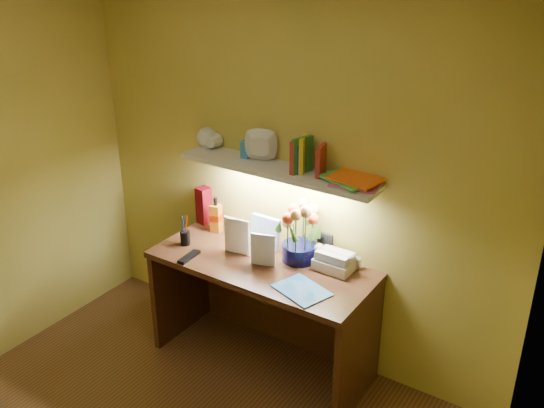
% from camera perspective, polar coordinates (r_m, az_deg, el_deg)
% --- Properties ---
extents(desk, '(1.40, 0.60, 0.75)m').
position_cam_1_polar(desk, '(3.92, -0.95, -10.28)').
color(desk, '#32160D').
rests_on(desk, ground).
extents(flower_bouquet, '(0.24, 0.24, 0.37)m').
position_cam_1_polar(flower_bouquet, '(3.67, 2.61, -2.71)').
color(flower_bouquet, '#090A37').
rests_on(flower_bouquet, desk).
extents(telephone, '(0.23, 0.17, 0.14)m').
position_cam_1_polar(telephone, '(3.64, 5.94, -5.17)').
color(telephone, beige).
rests_on(telephone, desk).
extents(desk_clock, '(0.07, 0.04, 0.07)m').
position_cam_1_polar(desk_clock, '(3.68, 7.79, -5.50)').
color(desk_clock, silver).
rests_on(desk_clock, desk).
extents(whisky_bottle, '(0.08, 0.08, 0.25)m').
position_cam_1_polar(whisky_bottle, '(4.07, -5.29, -1.01)').
color(whisky_bottle, '#BE6912').
rests_on(whisky_bottle, desk).
extents(whisky_box, '(0.10, 0.10, 0.26)m').
position_cam_1_polar(whisky_box, '(4.19, -6.43, -0.12)').
color(whisky_box, '#5F060E').
rests_on(whisky_box, desk).
extents(pen_cup, '(0.07, 0.07, 0.16)m').
position_cam_1_polar(pen_cup, '(3.94, -8.20, -2.75)').
color(pen_cup, black).
rests_on(pen_cup, desk).
extents(art_card, '(0.21, 0.05, 0.21)m').
position_cam_1_polar(art_card, '(3.86, -0.66, -2.65)').
color(art_card, white).
rests_on(art_card, desk).
extents(tv_remote, '(0.06, 0.18, 0.02)m').
position_cam_1_polar(tv_remote, '(3.80, -7.81, -4.94)').
color(tv_remote, black).
rests_on(tv_remote, desk).
extents(blue_folder, '(0.35, 0.30, 0.01)m').
position_cam_1_polar(blue_folder, '(3.45, 2.82, -8.11)').
color(blue_folder, '#317AC7').
rests_on(blue_folder, desk).
extents(desk_book_a, '(0.18, 0.04, 0.24)m').
position_cam_1_polar(desk_book_a, '(3.82, -4.49, -2.74)').
color(desk_book_a, white).
rests_on(desk_book_a, desk).
extents(desk_book_b, '(0.15, 0.06, 0.21)m').
position_cam_1_polar(desk_book_b, '(3.67, -2.01, -4.15)').
color(desk_book_b, silver).
rests_on(desk_book_b, desk).
extents(wall_shelf, '(1.31, 0.30, 0.25)m').
position_cam_1_polar(wall_shelf, '(3.63, 0.25, 3.88)').
color(wall_shelf, silver).
rests_on(wall_shelf, ground).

